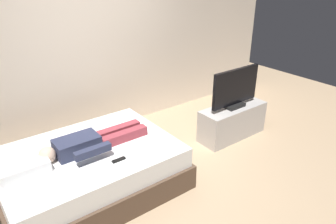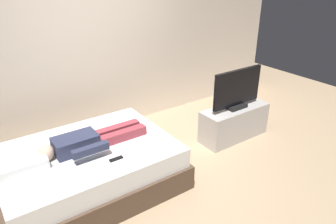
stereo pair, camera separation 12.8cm
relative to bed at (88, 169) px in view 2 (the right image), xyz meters
name	(u,v)px [view 2 (the right image)]	position (x,y,z in m)	size (l,w,h in m)	color
ground_plane	(156,176)	(0.76, -0.27, -0.26)	(10.00, 10.00, 0.00)	tan
back_wall	(118,39)	(1.16, 1.36, 1.14)	(6.40, 0.10, 2.80)	beige
bed	(88,169)	(0.00, 0.00, 0.00)	(2.01, 1.47, 0.54)	brown
pillow	(21,164)	(-0.69, 0.00, 0.34)	(0.48, 0.34, 0.12)	white
person	(87,141)	(0.03, 0.00, 0.36)	(1.26, 0.46, 0.18)	#2D334C
remote	(116,159)	(0.18, -0.40, 0.29)	(0.15, 0.04, 0.02)	black
tv_stand	(234,123)	(2.29, -0.12, -0.01)	(1.10, 0.40, 0.50)	#B7B2AD
tv	(237,90)	(2.29, -0.12, 0.52)	(0.88, 0.20, 0.59)	black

